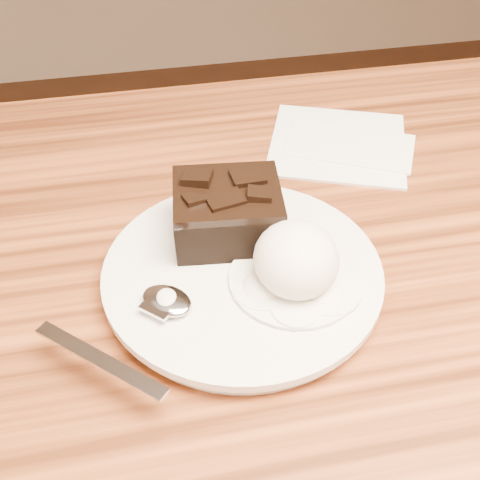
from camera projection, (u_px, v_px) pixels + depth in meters
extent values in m
cylinder|color=silver|center=(242.00, 276.00, 0.49)|extent=(0.23, 0.23, 0.02)
cube|color=black|center=(227.00, 215.00, 0.50)|extent=(0.10, 0.09, 0.04)
ellipsoid|color=white|center=(296.00, 259.00, 0.46)|extent=(0.07, 0.07, 0.06)
cylinder|color=silver|center=(294.00, 279.00, 0.47)|extent=(0.10, 0.10, 0.00)
cube|color=white|center=(338.00, 143.00, 0.65)|extent=(0.19, 0.19, 0.01)
cube|color=black|center=(259.00, 264.00, 0.48)|extent=(0.01, 0.01, 0.00)
cube|color=black|center=(310.00, 318.00, 0.44)|extent=(0.01, 0.01, 0.00)
cube|color=black|center=(313.00, 298.00, 0.46)|extent=(0.00, 0.01, 0.00)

